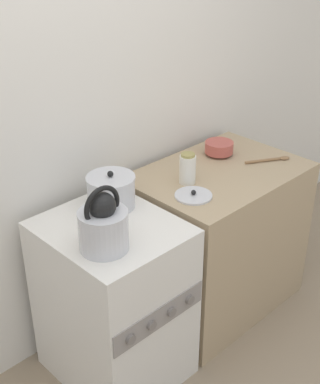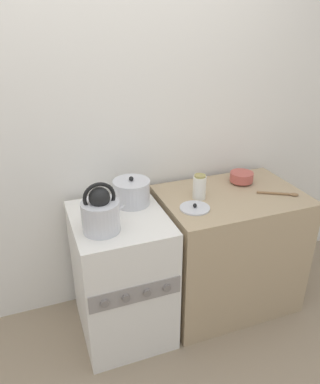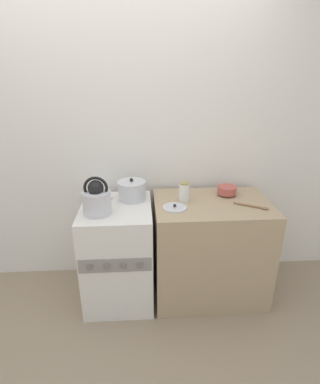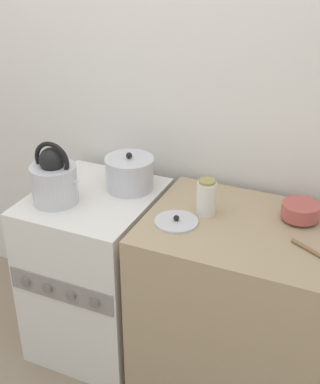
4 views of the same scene
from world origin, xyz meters
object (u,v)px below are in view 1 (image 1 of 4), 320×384
Objects in this scene: loose_pot_lid at (193,195)px; enamel_bowl at (219,148)px; stove at (114,302)px; cooking_pot at (111,191)px; kettle at (104,225)px; storage_jar at (188,169)px.

enamel_bowl is at bearing 26.64° from loose_pot_lid.
cooking_pot is (0.12, 0.14, 0.49)m from stove.
stove is at bearing -131.75° from cooking_pot.
kettle is 0.66m from storage_jar.
cooking_pot is at bearing 146.05° from loose_pot_lid.
storage_jar is (-0.37, -0.11, 0.03)m from enamel_bowl.
cooking_pot is 0.39m from loose_pot_lid.
enamel_bowl is 0.87× the size of loose_pot_lid.
storage_jar is (0.64, 0.15, -0.02)m from kettle.
storage_jar is 0.87× the size of loose_pot_lid.
kettle is 1.05m from enamel_bowl.
enamel_bowl is at bearing 9.33° from stove.
stove is 0.62m from loose_pot_lid.
stove is 5.33× the size of storage_jar.
kettle is 1.81× the size of storage_jar.
kettle is 1.57× the size of loose_pot_lid.
loose_pot_lid is (0.56, 0.03, -0.09)m from kettle.
stove is at bearing -175.77° from storage_jar.
cooking_pot reaches higher than enamel_bowl.
loose_pot_lid is (0.44, -0.08, 0.43)m from stove.
enamel_bowl is (0.77, 0.01, -0.02)m from cooking_pot.
storage_jar is at bearing 12.94° from kettle.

